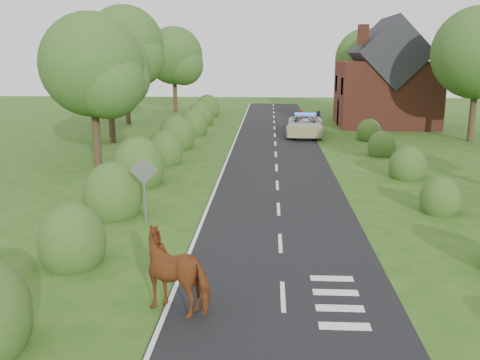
# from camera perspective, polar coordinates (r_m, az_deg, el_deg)

# --- Properties ---
(ground) EXTENTS (120.00, 120.00, 0.00)m
(ground) POSITION_cam_1_polar(r_m,az_deg,el_deg) (18.01, 4.31, -6.79)
(ground) COLOR #245314
(road) EXTENTS (6.00, 70.00, 0.02)m
(road) POSITION_cam_1_polar(r_m,az_deg,el_deg) (32.49, 3.85, 2.41)
(road) COLOR black
(road) RESTS_ON ground
(road_markings) EXTENTS (4.96, 70.00, 0.01)m
(road_markings) POSITION_cam_1_polar(r_m,az_deg,el_deg) (30.48, 0.88, 1.73)
(road_markings) COLOR white
(road_markings) RESTS_ON road
(hedgerow_left) EXTENTS (2.75, 50.41, 3.00)m
(hedgerow_left) POSITION_cam_1_polar(r_m,az_deg,el_deg) (29.74, -8.73, 2.70)
(hedgerow_left) COLOR #2A491D
(hedgerow_left) RESTS_ON ground
(hedgerow_right) EXTENTS (2.10, 45.78, 2.10)m
(hedgerow_right) POSITION_cam_1_polar(r_m,az_deg,el_deg) (29.51, 16.86, 1.80)
(hedgerow_right) COLOR #2A491D
(hedgerow_right) RESTS_ON ground
(tree_left_a) EXTENTS (5.74, 5.60, 8.38)m
(tree_left_a) POSITION_cam_1_polar(r_m,az_deg,el_deg) (30.24, -15.11, 11.34)
(tree_left_a) COLOR #332316
(tree_left_a) RESTS_ON ground
(tree_left_b) EXTENTS (5.74, 5.60, 8.07)m
(tree_left_b) POSITION_cam_1_polar(r_m,az_deg,el_deg) (38.33, -13.51, 11.34)
(tree_left_b) COLOR #332316
(tree_left_b) RESTS_ON ground
(tree_left_c) EXTENTS (6.97, 6.80, 10.22)m
(tree_left_c) POSITION_cam_1_polar(r_m,az_deg,el_deg) (48.31, -11.88, 13.55)
(tree_left_c) COLOR #332316
(tree_left_c) RESTS_ON ground
(tree_left_d) EXTENTS (6.15, 6.00, 8.89)m
(tree_left_d) POSITION_cam_1_polar(r_m,az_deg,el_deg) (57.59, -6.80, 12.79)
(tree_left_d) COLOR #332316
(tree_left_d) RESTS_ON ground
(tree_right_c) EXTENTS (6.15, 6.00, 8.58)m
(tree_right_c) POSITION_cam_1_polar(r_m,az_deg,el_deg) (55.59, 13.53, 12.19)
(tree_right_c) COLOR #332316
(tree_right_c) RESTS_ON ground
(road_sign) EXTENTS (1.06, 0.08, 2.53)m
(road_sign) POSITION_cam_1_polar(r_m,az_deg,el_deg) (19.97, -10.20, 0.02)
(road_sign) COLOR gray
(road_sign) RESTS_ON ground
(house) EXTENTS (8.00, 7.40, 9.17)m
(house) POSITION_cam_1_polar(r_m,az_deg,el_deg) (47.98, 15.34, 10.08)
(house) COLOR brown
(house) RESTS_ON ground
(cow) EXTENTS (2.63, 1.98, 1.67)m
(cow) POSITION_cam_1_polar(r_m,az_deg,el_deg) (13.53, -6.51, -10.10)
(cow) COLOR brown
(cow) RESTS_ON ground
(police_van) EXTENTS (3.10, 6.02, 1.76)m
(police_van) POSITION_cam_1_polar(r_m,az_deg,el_deg) (41.14, 6.94, 5.80)
(police_van) COLOR silver
(police_van) RESTS_ON ground
(pedestrian_red) EXTENTS (0.60, 0.44, 1.53)m
(pedestrian_red) POSITION_cam_1_polar(r_m,az_deg,el_deg) (44.98, 6.54, 6.41)
(pedestrian_red) COLOR #950C04
(pedestrian_red) RESTS_ON ground
(pedestrian_purple) EXTENTS (0.91, 0.79, 1.60)m
(pedestrian_purple) POSITION_cam_1_polar(r_m,az_deg,el_deg) (44.50, 8.30, 6.33)
(pedestrian_purple) COLOR #372053
(pedestrian_purple) RESTS_ON ground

